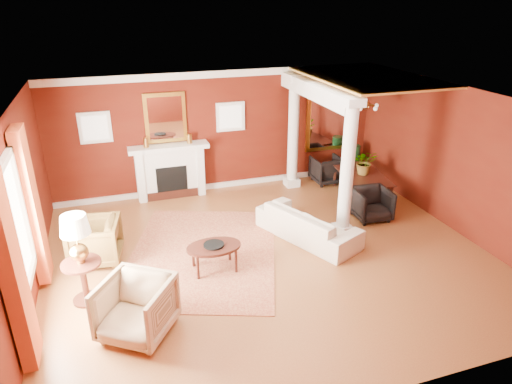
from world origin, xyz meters
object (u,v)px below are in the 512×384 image
object	(u,v)px
dining_table	(363,179)
armchair_leopard	(94,239)
coffee_table	(214,248)
armchair_stripe	(136,306)
sofa	(308,219)
side_table	(78,245)

from	to	relation	value
dining_table	armchair_leopard	bearing A→B (deg)	108.14
coffee_table	armchair_stripe	bearing A→B (deg)	-138.51
sofa	armchair_stripe	xyz separation A→B (m)	(-3.48, -1.81, 0.05)
coffee_table	side_table	bearing A→B (deg)	-174.09
sofa	coffee_table	distance (m)	2.12
sofa	armchair_stripe	world-z (taller)	armchair_stripe
armchair_leopard	dining_table	world-z (taller)	dining_table
armchair_stripe	coffee_table	world-z (taller)	armchair_stripe
side_table	dining_table	xyz separation A→B (m)	(6.25, 2.19, -0.54)
armchair_stripe	dining_table	xyz separation A→B (m)	(5.53, 3.24, 0.00)
armchair_stripe	dining_table	bearing A→B (deg)	65.13
sofa	dining_table	size ratio (longest dim) A/B	1.26
sofa	side_table	bearing A→B (deg)	75.83
armchair_leopard	coffee_table	world-z (taller)	armchair_leopard
dining_table	armchair_stripe	bearing A→B (deg)	129.07
sofa	side_table	xyz separation A→B (m)	(-4.19, -0.77, 0.60)
sofa	armchair_leopard	world-z (taller)	armchair_leopard
armchair_stripe	coffee_table	distance (m)	1.91
armchair_leopard	side_table	bearing A→B (deg)	1.41
dining_table	coffee_table	bearing A→B (deg)	124.41
sofa	armchair_stripe	distance (m)	3.92
armchair_leopard	armchair_stripe	xyz separation A→B (m)	(0.55, -2.23, 0.03)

